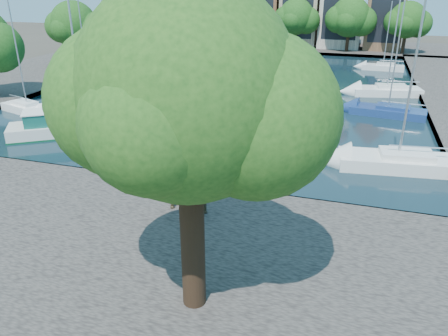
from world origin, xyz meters
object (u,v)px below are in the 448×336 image
object	(u,v)px
giraffe_statue	(183,162)
sailboat_left_a	(27,106)
sailboat_right_a	(398,159)
plane_tree	(192,100)
motorsailer	(66,125)

from	to	relation	value
giraffe_statue	sailboat_left_a	xyz separation A→B (m)	(-19.73, 12.83, -2.40)
sailboat_right_a	plane_tree	bearing A→B (deg)	-115.73
sailboat_left_a	sailboat_right_a	size ratio (longest dim) A/B	0.95
plane_tree	sailboat_right_a	distance (m)	18.39
giraffe_statue	sailboat_left_a	world-z (taller)	sailboat_left_a
giraffe_statue	sailboat_right_a	distance (m)	14.04
plane_tree	giraffe_statue	xyz separation A→B (m)	(-2.89, 6.04, -4.66)
motorsailer	sailboat_left_a	size ratio (longest dim) A/B	1.00
plane_tree	sailboat_left_a	bearing A→B (deg)	140.15
giraffe_statue	motorsailer	xyz separation A→B (m)	(-12.97, 8.88, -2.19)
motorsailer	sailboat_right_a	size ratio (longest dim) A/B	0.95
motorsailer	sailboat_left_a	world-z (taller)	motorsailer
plane_tree	sailboat_right_a	xyz separation A→B (m)	(7.38, 15.32, -6.98)
motorsailer	sailboat_left_a	bearing A→B (deg)	149.66
sailboat_right_a	sailboat_left_a	bearing A→B (deg)	173.25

